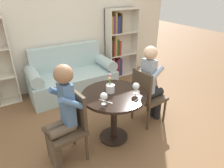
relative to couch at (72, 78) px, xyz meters
name	(u,v)px	position (x,y,z in m)	size (l,w,h in m)	color
ground_plane	(114,137)	(0.00, -1.63, -0.31)	(16.00, 16.00, 0.00)	brown
back_wall	(59,21)	(0.00, 0.43, 1.04)	(5.20, 0.05, 2.70)	silver
round_table	(114,104)	(0.00, -1.63, 0.25)	(0.85, 0.85, 0.73)	black
couch	(72,78)	(0.00, 0.00, 0.00)	(1.67, 0.80, 0.92)	#A8C1C1
bookshelf_right	(118,45)	(1.26, 0.26, 0.44)	(0.75, 0.28, 1.54)	silver
chair_left	(70,124)	(-0.62, -1.65, 0.18)	(0.46, 0.46, 0.90)	#473828
chair_right	(146,95)	(0.62, -1.56, 0.18)	(0.45, 0.45, 0.90)	#473828
person_left	(62,114)	(-0.71, -1.67, 0.37)	(0.44, 0.37, 1.26)	brown
person_right	(151,84)	(0.71, -1.55, 0.34)	(0.44, 0.36, 1.25)	black
wine_glass_left	(104,97)	(-0.23, -1.79, 0.52)	(0.09, 0.09, 0.15)	white
wine_glass_right	(136,86)	(0.25, -1.77, 0.52)	(0.09, 0.09, 0.15)	white
flower_vase	(110,87)	(-0.02, -1.57, 0.49)	(0.11, 0.11, 0.26)	silver
knife_left_setting	(106,101)	(-0.18, -1.74, 0.42)	(0.10, 0.17, 0.00)	silver
fork_left_setting	(136,100)	(0.15, -1.91, 0.42)	(0.18, 0.07, 0.00)	silver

